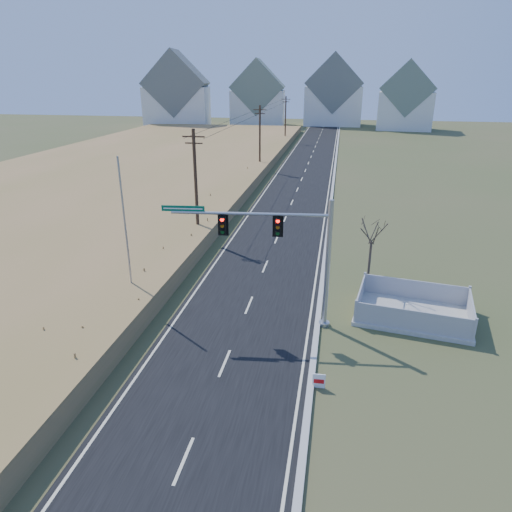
{
  "coord_description": "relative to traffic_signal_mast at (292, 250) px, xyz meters",
  "views": [
    {
      "loc": [
        4.75,
        -19.72,
        12.82
      ],
      "look_at": [
        0.5,
        3.6,
        3.4
      ],
      "focal_mm": 32.0,
      "sensor_mm": 36.0,
      "label": 1
    }
  ],
  "objects": [
    {
      "name": "ground",
      "position": [
        -2.65,
        -2.33,
        -4.37
      ],
      "size": [
        260.0,
        260.0,
        0.0
      ],
      "primitive_type": "plane",
      "color": "#414E26",
      "rests_on": "ground"
    },
    {
      "name": "condo_n",
      "position": [
        -0.65,
        109.67,
        3.24
      ],
      "size": [
        15.27,
        10.2,
        18.54
      ],
      "color": "white",
      "rests_on": "ground"
    },
    {
      "name": "reed_marsh",
      "position": [
        -26.65,
        37.67,
        -3.72
      ],
      "size": [
        38.0,
        110.0,
        1.3
      ],
      "primitive_type": "cube",
      "color": "#AA794D",
      "rests_on": "ground"
    },
    {
      "name": "bare_tree",
      "position": [
        4.35,
        4.99,
        -0.29
      ],
      "size": [
        1.91,
        1.91,
        5.06
      ],
      "color": "#4C3F33",
      "rests_on": "ground"
    },
    {
      "name": "condo_ne",
      "position": [
        17.35,
        101.67,
        2.47
      ],
      "size": [
        14.12,
        10.51,
        16.52
      ],
      "rotation": [
        0.0,
        0.0,
        -0.1
      ],
      "color": "white",
      "rests_on": "ground"
    },
    {
      "name": "utility_pole_near",
      "position": [
        -9.15,
        12.67,
        0.32
      ],
      "size": [
        1.8,
        0.26,
        9.0
      ],
      "color": "#422D1E",
      "rests_on": "ground"
    },
    {
      "name": "utility_pole_mid",
      "position": [
        -9.15,
        42.67,
        0.32
      ],
      "size": [
        1.8,
        0.26,
        9.0
      ],
      "color": "#422D1E",
      "rests_on": "ground"
    },
    {
      "name": "flagpole",
      "position": [
        -9.65,
        0.9,
        -0.86
      ],
      "size": [
        0.4,
        0.4,
        8.79
      ],
      "color": "#B7B5AD",
      "rests_on": "ground"
    },
    {
      "name": "fence_enclosure",
      "position": [
        6.75,
        2.01,
        -4.08
      ],
      "size": [
        6.83,
        5.18,
        1.43
      ],
      "rotation": [
        0.0,
        0.0,
        -0.16
      ],
      "color": "#B7B5AD",
      "rests_on": "ground"
    },
    {
      "name": "condo_nw",
      "position": [
        -40.65,
        97.67,
        3.34
      ],
      "size": [
        17.69,
        13.38,
        19.05
      ],
      "rotation": [
        0.0,
        0.0,
        0.14
      ],
      "color": "white",
      "rests_on": "ground"
    },
    {
      "name": "condo_nnw",
      "position": [
        -20.65,
        105.67,
        2.57
      ],
      "size": [
        14.93,
        11.17,
        17.03
      ],
      "rotation": [
        0.0,
        0.0,
        0.07
      ],
      "color": "white",
      "rests_on": "ground"
    },
    {
      "name": "open_sign",
      "position": [
        1.85,
        -5.32,
        -4.0
      ],
      "size": [
        0.56,
        0.08,
        0.7
      ],
      "rotation": [
        0.0,
        0.0,
        0.03
      ],
      "color": "white",
      "rests_on": "ground"
    },
    {
      "name": "utility_pole_far",
      "position": [
        -9.15,
        72.67,
        0.32
      ],
      "size": [
        1.8,
        0.26,
        9.0
      ],
      "color": "#422D1E",
      "rests_on": "ground"
    },
    {
      "name": "road",
      "position": [
        -2.65,
        47.67,
        -4.34
      ],
      "size": [
        8.0,
        180.0,
        0.06
      ],
      "primitive_type": "cube",
      "color": "black",
      "rests_on": "ground"
    },
    {
      "name": "traffic_signal_mast",
      "position": [
        0.0,
        0.0,
        0.0
      ],
      "size": [
        8.88,
        1.2,
        7.09
      ],
      "rotation": [
        0.0,
        0.0,
        0.1
      ],
      "color": "#9EA0A5",
      "rests_on": "ground"
    },
    {
      "name": "curb",
      "position": [
        1.5,
        47.67,
        -4.28
      ],
      "size": [
        0.3,
        180.0,
        0.18
      ],
      "primitive_type": "cube",
      "color": "#B2AFA8",
      "rests_on": "ground"
    }
  ]
}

